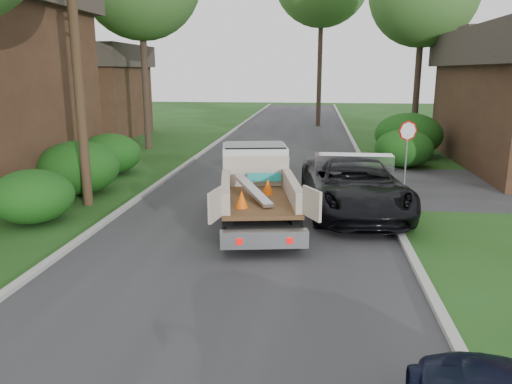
{
  "coord_description": "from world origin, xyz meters",
  "views": [
    {
      "loc": [
        1.79,
        -9.97,
        4.25
      ],
      "look_at": [
        0.31,
        2.5,
        1.2
      ],
      "focal_mm": 35.0,
      "sensor_mm": 36.0,
      "label": 1
    }
  ],
  "objects_px": {
    "house_left_far": "(83,90)",
    "flatbed_truck": "(256,181)",
    "black_pickup": "(354,185)",
    "stop_sign": "(407,139)",
    "utility_pole": "(75,40)"
  },
  "relations": [
    {
      "from": "house_left_far",
      "to": "black_pickup",
      "type": "bearing_deg",
      "value": -45.47
    },
    {
      "from": "utility_pole",
      "to": "flatbed_truck",
      "type": "distance_m",
      "value": 6.95
    },
    {
      "from": "house_left_far",
      "to": "black_pickup",
      "type": "relative_size",
      "value": 1.24
    },
    {
      "from": "utility_pole",
      "to": "black_pickup",
      "type": "bearing_deg",
      "value": 1.55
    },
    {
      "from": "utility_pole",
      "to": "flatbed_truck",
      "type": "bearing_deg",
      "value": -7.92
    },
    {
      "from": "utility_pole",
      "to": "house_left_far",
      "type": "xyz_separation_m",
      "value": [
        -8.02,
        17.02,
        -2.12
      ]
    },
    {
      "from": "black_pickup",
      "to": "utility_pole",
      "type": "bearing_deg",
      "value": 175.46
    },
    {
      "from": "house_left_far",
      "to": "flatbed_truck",
      "type": "xyz_separation_m",
      "value": [
        13.62,
        -17.8,
        -1.93
      ]
    },
    {
      "from": "flatbed_truck",
      "to": "stop_sign",
      "type": "bearing_deg",
      "value": 33.51
    },
    {
      "from": "house_left_far",
      "to": "flatbed_truck",
      "type": "height_order",
      "value": "house_left_far"
    },
    {
      "from": "utility_pole",
      "to": "black_pickup",
      "type": "height_order",
      "value": "utility_pole"
    },
    {
      "from": "stop_sign",
      "to": "flatbed_truck",
      "type": "relative_size",
      "value": 0.43
    },
    {
      "from": "flatbed_truck",
      "to": "utility_pole",
      "type": "bearing_deg",
      "value": 162.26
    },
    {
      "from": "stop_sign",
      "to": "house_left_far",
      "type": "relative_size",
      "value": 0.33
    },
    {
      "from": "stop_sign",
      "to": "house_left_far",
      "type": "distance_m",
      "value": 22.81
    }
  ]
}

